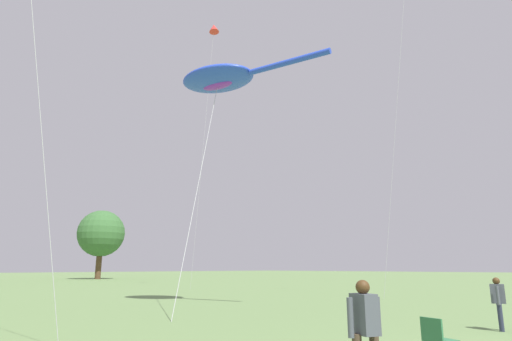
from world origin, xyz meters
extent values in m
ellipsoid|color=blue|center=(3.44, 14.34, 11.32)|extent=(3.70, 4.59, 0.79)
cylinder|color=blue|center=(4.43, 10.34, 11.20)|extent=(1.28, 4.15, 0.29)
ellipsoid|color=purple|center=(3.44, 14.34, 10.96)|extent=(1.08, 1.88, 0.29)
cylinder|color=#B2B2B7|center=(1.17, 12.65, 5.46)|extent=(4.57, 3.41, 10.93)
cube|color=#4C515B|center=(-3.77, 1.99, 1.10)|extent=(0.38, 0.47, 0.59)
sphere|color=#4C3319|center=(-3.77, 1.99, 1.49)|extent=(0.21, 0.21, 0.21)
cylinder|color=#4C515B|center=(-3.99, 2.09, 1.06)|extent=(0.09, 0.09, 0.57)
cylinder|color=#4C515B|center=(-3.55, 1.89, 1.06)|extent=(0.09, 0.09, 0.57)
cylinder|color=#282D42|center=(4.32, 2.50, 0.39)|extent=(0.13, 0.13, 0.77)
cylinder|color=#282D42|center=(4.59, 2.58, 0.39)|extent=(0.13, 0.13, 0.77)
cube|color=#4C515B|center=(4.45, 2.54, 1.03)|extent=(0.32, 0.43, 0.55)
sphere|color=#4C3319|center=(4.45, 2.54, 1.39)|extent=(0.20, 0.20, 0.20)
cylinder|color=#4C515B|center=(4.24, 2.47, 0.99)|extent=(0.08, 0.08, 0.53)
cylinder|color=#4C515B|center=(4.67, 2.60, 0.99)|extent=(0.08, 0.08, 0.53)
cube|color=#2D6B42|center=(-1.18, 1.96, 0.44)|extent=(0.60, 0.60, 0.04)
cube|color=#2D6B42|center=(-1.39, 2.03, 0.66)|extent=(0.18, 0.47, 0.40)
cone|color=red|center=(13.73, 27.60, 24.42)|extent=(1.14, 1.23, 0.98)
cylinder|color=#B2B2B7|center=(12.90, 27.68, 12.21)|extent=(1.68, 0.19, 24.42)
cylinder|color=#B2B2B7|center=(14.27, 10.04, 10.51)|extent=(2.17, 1.99, 21.02)
cylinder|color=#513823|center=(19.78, 61.35, 2.00)|extent=(0.84, 0.84, 3.99)
sphere|color=#386633|center=(19.78, 61.35, 6.79)|extent=(6.99, 6.99, 6.99)
camera|label=1|loc=(-9.63, -1.59, 1.79)|focal=29.83mm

